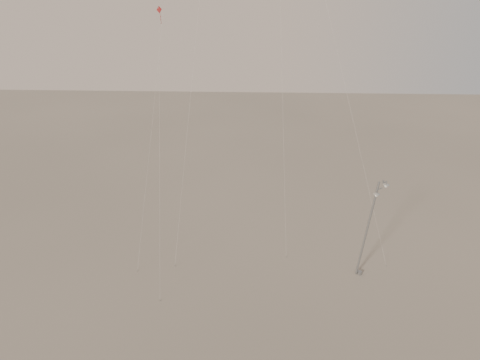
{
  "coord_description": "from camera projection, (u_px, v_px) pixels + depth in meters",
  "views": [
    {
      "loc": [
        -1.22,
        -25.97,
        22.49
      ],
      "look_at": [
        -2.69,
        5.0,
        7.89
      ],
      "focal_mm": 28.0,
      "sensor_mm": 36.0,
      "label": 1
    }
  ],
  "objects": [
    {
      "name": "kite_4",
      "position": [
        336.0,
        46.0,
        36.72
      ],
      "size": [
        6.99,
        14.04,
        25.98
      ],
      "rotation": [
        0.0,
        0.0,
        1.51
      ],
      "color": "#322B2A",
      "rests_on": "ground"
    },
    {
      "name": "kite_1",
      "position": [
        198.0,
        20.0,
        33.47
      ],
      "size": [
        3.02,
        11.29,
        29.65
      ],
      "rotation": [
        0.0,
        0.0,
        -1.01
      ],
      "color": "#322B2A",
      "rests_on": "ground"
    },
    {
      "name": "street_lamp",
      "position": [
        369.0,
        227.0,
        32.21
      ],
      "size": [
        1.71,
        1.17,
        9.55
      ],
      "color": "gray",
      "rests_on": "ground"
    },
    {
      "name": "kite_3",
      "position": [
        159.0,
        90.0,
        33.16
      ],
      "size": [
        1.58,
        13.48,
        22.35
      ],
      "rotation": [
        0.0,
        0.0,
        -0.25
      ],
      "color": "maroon",
      "rests_on": "ground"
    },
    {
      "name": "ground",
      "position": [
        268.0,
        285.0,
        33.0
      ],
      "size": [
        160.0,
        160.0,
        0.0
      ],
      "primitive_type": "plane",
      "color": "gray",
      "rests_on": "ground"
    }
  ]
}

